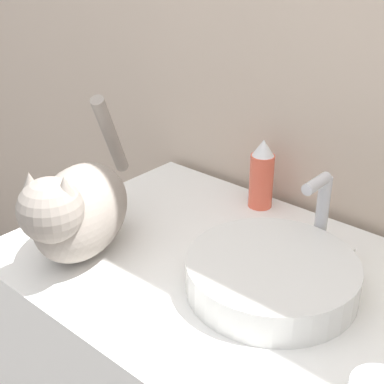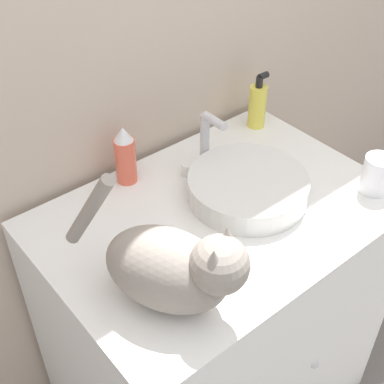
{
  "view_description": "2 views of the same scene",
  "coord_description": "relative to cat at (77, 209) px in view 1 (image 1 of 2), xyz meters",
  "views": [
    {
      "loc": [
        0.48,
        -0.36,
        1.38
      ],
      "look_at": [
        -0.09,
        0.29,
        0.95
      ],
      "focal_mm": 50.0,
      "sensor_mm": 36.0,
      "label": 1
    },
    {
      "loc": [
        -0.66,
        -0.4,
        1.66
      ],
      "look_at": [
        -0.1,
        0.28,
        0.94
      ],
      "focal_mm": 50.0,
      "sensor_mm": 36.0,
      "label": 2
    }
  ],
  "objects": [
    {
      "name": "sink_basin",
      "position": [
        0.34,
        0.14,
        -0.07
      ],
      "size": [
        0.29,
        0.29,
        0.06
      ],
      "color": "silver",
      "rests_on": "vanity_cabinet"
    },
    {
      "name": "wall_back",
      "position": [
        0.24,
        0.48,
        0.33
      ],
      "size": [
        6.0,
        0.05,
        2.5
      ],
      "color": "#C6B29E",
      "rests_on": "ground_plane"
    },
    {
      "name": "spray_bottle",
      "position": [
        0.15,
        0.38,
        -0.02
      ],
      "size": [
        0.05,
        0.05,
        0.16
      ],
      "color": "#EF6047",
      "rests_on": "vanity_cabinet"
    },
    {
      "name": "cat",
      "position": [
        0.0,
        0.0,
        0.0
      ],
      "size": [
        0.25,
        0.38,
        0.27
      ],
      "rotation": [
        0.0,
        0.0,
        -1.11
      ],
      "color": "gray",
      "rests_on": "vanity_cabinet"
    },
    {
      "name": "faucet",
      "position": [
        0.34,
        0.3,
        -0.03
      ],
      "size": [
        0.15,
        0.09,
        0.17
      ],
      "color": "silver",
      "rests_on": "vanity_cabinet"
    }
  ]
}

